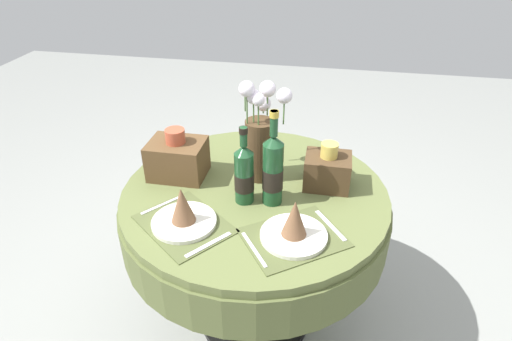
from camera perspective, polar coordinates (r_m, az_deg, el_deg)
The scene contains 9 objects.
ground at distance 2.31m, azimuth -0.13°, elevation -18.61°, with size 8.00×8.00×0.00m, color gray.
dining_table at distance 1.87m, azimuth -0.16°, elevation -6.22°, with size 1.13×1.13×0.77m.
place_setting_left at distance 1.60m, azimuth -9.63°, elevation -5.76°, with size 0.43×0.42×0.16m.
place_setting_right at distance 1.52m, azimuth 5.09°, elevation -7.58°, with size 0.43×0.41×0.16m.
flower_vase at distance 1.78m, azimuth 0.50°, elevation 4.78°, with size 0.23×0.17×0.44m.
wine_bottle_left at distance 1.66m, azimuth -1.59°, elevation -0.48°, with size 0.08×0.08×0.32m.
wine_bottle_centre at distance 1.64m, azimuth 2.25°, elevation 0.09°, with size 0.08×0.08×0.39m.
woven_basket_side_left at distance 1.87m, azimuth -10.38°, elevation 1.69°, with size 0.24×0.18×0.22m.
woven_basket_side_right at distance 1.80m, azimuth 9.46°, elevation 0.10°, with size 0.19×0.16×0.20m.
Camera 1 is at (0.28, -1.45, 1.78)m, focal length 30.12 mm.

